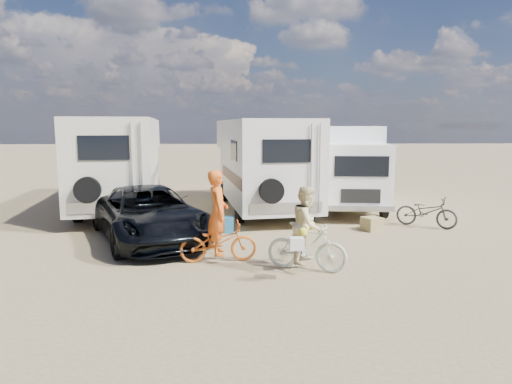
{
  "coord_description": "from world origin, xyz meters",
  "views": [
    {
      "loc": [
        -0.85,
        -9.96,
        3.08
      ],
      "look_at": [
        -0.3,
        2.39,
        1.3
      ],
      "focal_mm": 32.22,
      "sensor_mm": 36.0,
      "label": 1
    }
  ],
  "objects_px": {
    "bike_woman": "(307,247)",
    "box_truck": "(349,167)",
    "cooler": "(224,225)",
    "rv_left": "(122,164)",
    "bike_parked": "(426,212)",
    "rv_main": "(262,165)",
    "crate": "(372,224)",
    "rider_woman": "(307,233)",
    "dark_suv": "(148,214)",
    "bike_man": "(218,242)",
    "rider_man": "(218,220)"
  },
  "relations": [
    {
      "from": "bike_man",
      "to": "dark_suv",
      "type": "bearing_deg",
      "value": 37.19
    },
    {
      "from": "dark_suv",
      "to": "rider_woman",
      "type": "bearing_deg",
      "value": -59.78
    },
    {
      "from": "rv_main",
      "to": "bike_woman",
      "type": "height_order",
      "value": "rv_main"
    },
    {
      "from": "rv_main",
      "to": "box_truck",
      "type": "bearing_deg",
      "value": -1.09
    },
    {
      "from": "rider_woman",
      "to": "crate",
      "type": "distance_m",
      "value": 4.54
    },
    {
      "from": "rider_man",
      "to": "rider_woman",
      "type": "distance_m",
      "value": 2.06
    },
    {
      "from": "dark_suv",
      "to": "cooler",
      "type": "distance_m",
      "value": 2.23
    },
    {
      "from": "bike_man",
      "to": "cooler",
      "type": "height_order",
      "value": "bike_man"
    },
    {
      "from": "box_truck",
      "to": "rider_man",
      "type": "height_order",
      "value": "box_truck"
    },
    {
      "from": "cooler",
      "to": "crate",
      "type": "height_order",
      "value": "cooler"
    },
    {
      "from": "rv_left",
      "to": "dark_suv",
      "type": "height_order",
      "value": "rv_left"
    },
    {
      "from": "box_truck",
      "to": "bike_parked",
      "type": "relative_size",
      "value": 3.57
    },
    {
      "from": "rv_main",
      "to": "rv_left",
      "type": "distance_m",
      "value": 5.32
    },
    {
      "from": "dark_suv",
      "to": "bike_parked",
      "type": "bearing_deg",
      "value": -14.81
    },
    {
      "from": "bike_woman",
      "to": "bike_parked",
      "type": "relative_size",
      "value": 0.96
    },
    {
      "from": "rv_main",
      "to": "bike_man",
      "type": "height_order",
      "value": "rv_main"
    },
    {
      "from": "rv_main",
      "to": "bike_woman",
      "type": "xyz_separation_m",
      "value": [
        0.54,
        -7.28,
        -1.12
      ]
    },
    {
      "from": "cooler",
      "to": "crate",
      "type": "xyz_separation_m",
      "value": [
        4.4,
        0.04,
        -0.03
      ]
    },
    {
      "from": "box_truck",
      "to": "bike_man",
      "type": "distance_m",
      "value": 8.43
    },
    {
      "from": "bike_woman",
      "to": "rv_left",
      "type": "bearing_deg",
      "value": 58.22
    },
    {
      "from": "cooler",
      "to": "crate",
      "type": "bearing_deg",
      "value": -1.51
    },
    {
      "from": "rv_left",
      "to": "rider_woman",
      "type": "distance_m",
      "value": 9.94
    },
    {
      "from": "rv_main",
      "to": "rider_woman",
      "type": "xyz_separation_m",
      "value": [
        0.54,
        -7.28,
        -0.82
      ]
    },
    {
      "from": "rv_left",
      "to": "bike_man",
      "type": "bearing_deg",
      "value": -69.44
    },
    {
      "from": "bike_parked",
      "to": "rider_woman",
      "type": "bearing_deg",
      "value": 169.21
    },
    {
      "from": "rider_man",
      "to": "cooler",
      "type": "xyz_separation_m",
      "value": [
        0.05,
        2.93,
        -0.74
      ]
    },
    {
      "from": "rv_left",
      "to": "crate",
      "type": "bearing_deg",
      "value": -34.85
    },
    {
      "from": "dark_suv",
      "to": "rider_man",
      "type": "relative_size",
      "value": 2.7
    },
    {
      "from": "rider_woman",
      "to": "cooler",
      "type": "xyz_separation_m",
      "value": [
        -1.87,
        3.67,
        -0.6
      ]
    },
    {
      "from": "dark_suv",
      "to": "crate",
      "type": "height_order",
      "value": "dark_suv"
    },
    {
      "from": "crate",
      "to": "bike_woman",
      "type": "bearing_deg",
      "value": -124.25
    },
    {
      "from": "rider_woman",
      "to": "bike_parked",
      "type": "height_order",
      "value": "rider_woman"
    },
    {
      "from": "rv_left",
      "to": "box_truck",
      "type": "distance_m",
      "value": 8.58
    },
    {
      "from": "rider_man",
      "to": "bike_parked",
      "type": "distance_m",
      "value": 7.11
    },
    {
      "from": "rider_man",
      "to": "rider_woman",
      "type": "height_order",
      "value": "rider_man"
    },
    {
      "from": "bike_man",
      "to": "bike_parked",
      "type": "relative_size",
      "value": 0.96
    },
    {
      "from": "bike_woman",
      "to": "crate",
      "type": "height_order",
      "value": "bike_woman"
    },
    {
      "from": "rv_main",
      "to": "rider_man",
      "type": "distance_m",
      "value": 6.72
    },
    {
      "from": "bike_woman",
      "to": "rider_man",
      "type": "xyz_separation_m",
      "value": [
        -1.92,
        0.74,
        0.44
      ]
    },
    {
      "from": "rider_woman",
      "to": "bike_parked",
      "type": "relative_size",
      "value": 0.91
    },
    {
      "from": "rv_main",
      "to": "bike_woman",
      "type": "bearing_deg",
      "value": -93.55
    },
    {
      "from": "rv_left",
      "to": "rider_man",
      "type": "bearing_deg",
      "value": -69.44
    },
    {
      "from": "bike_woman",
      "to": "box_truck",
      "type": "bearing_deg",
      "value": 2.45
    },
    {
      "from": "crate",
      "to": "dark_suv",
      "type": "bearing_deg",
      "value": -172.02
    },
    {
      "from": "box_truck",
      "to": "bike_woman",
      "type": "distance_m",
      "value": 8.22
    },
    {
      "from": "rider_man",
      "to": "bike_parked",
      "type": "bearing_deg",
      "value": -67.75
    },
    {
      "from": "bike_man",
      "to": "rv_main",
      "type": "bearing_deg",
      "value": -17.99
    },
    {
      "from": "rv_main",
      "to": "crate",
      "type": "xyz_separation_m",
      "value": [
        3.07,
        -3.57,
        -1.45
      ]
    },
    {
      "from": "rv_left",
      "to": "bike_parked",
      "type": "bearing_deg",
      "value": -28.66
    },
    {
      "from": "bike_woman",
      "to": "cooler",
      "type": "relative_size",
      "value": 3.08
    }
  ]
}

